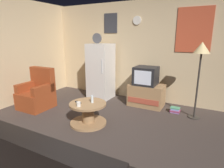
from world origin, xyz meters
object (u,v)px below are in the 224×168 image
(standing_lamp, at_px, (201,54))
(armchair, at_px, (37,94))
(wine_glass, at_px, (92,99))
(tv_stand, at_px, (146,95))
(fridge, at_px, (101,71))
(remote_control, at_px, (78,102))
(mug_ceramic_white, at_px, (79,104))
(coffee_table, at_px, (88,113))
(book_stack, at_px, (175,110))
(crt_tv, at_px, (146,76))

(standing_lamp, distance_m, armchair, 3.76)
(wine_glass, bearing_deg, tv_stand, 66.55)
(fridge, xyz_separation_m, tv_stand, (1.32, 0.00, -0.49))
(remote_control, bearing_deg, mug_ceramic_white, -30.84)
(armchair, bearing_deg, coffee_table, -5.73)
(tv_stand, relative_size, armchair, 0.87)
(book_stack, bearing_deg, crt_tv, 170.01)
(tv_stand, distance_m, remote_control, 1.83)
(armchair, relative_size, book_stack, 4.45)
(mug_ceramic_white, bearing_deg, book_stack, 47.59)
(coffee_table, height_order, mug_ceramic_white, mug_ceramic_white)
(coffee_table, distance_m, wine_glass, 0.31)
(tv_stand, height_order, wine_glass, wine_glass)
(remote_control, bearing_deg, tv_stand, 80.17)
(mug_ceramic_white, relative_size, remote_control, 0.60)
(remote_control, relative_size, book_stack, 0.69)
(book_stack, bearing_deg, mug_ceramic_white, -132.41)
(crt_tv, relative_size, book_stack, 2.50)
(tv_stand, bearing_deg, wine_glass, -113.45)
(remote_control, height_order, armchair, armchair)
(standing_lamp, relative_size, wine_glass, 10.60)
(crt_tv, bearing_deg, fridge, -179.98)
(standing_lamp, relative_size, coffee_table, 2.21)
(coffee_table, distance_m, remote_control, 0.30)
(coffee_table, relative_size, mug_ceramic_white, 8.00)
(fridge, xyz_separation_m, book_stack, (2.05, -0.13, -0.69))
(crt_tv, relative_size, mug_ceramic_white, 6.00)
(wine_glass, bearing_deg, coffee_table, -139.69)
(remote_control, relative_size, armchair, 0.16)
(wine_glass, bearing_deg, remote_control, -149.69)
(wine_glass, bearing_deg, crt_tv, 67.72)
(coffee_table, height_order, remote_control, remote_control)
(armchair, bearing_deg, book_stack, 22.01)
(wine_glass, xyz_separation_m, armchair, (-1.66, 0.10, -0.17))
(standing_lamp, bearing_deg, remote_control, -145.73)
(armchair, distance_m, book_stack, 3.28)
(crt_tv, relative_size, remote_control, 3.60)
(wine_glass, height_order, remote_control, wine_glass)
(fridge, relative_size, armchair, 1.84)
(fridge, relative_size, tv_stand, 2.11)
(coffee_table, bearing_deg, fridge, 112.18)
(fridge, relative_size, standing_lamp, 1.11)
(crt_tv, bearing_deg, tv_stand, 1.55)
(tv_stand, xyz_separation_m, book_stack, (0.73, -0.14, -0.21))
(mug_ceramic_white, distance_m, remote_control, 0.20)
(crt_tv, bearing_deg, remote_control, -117.58)
(tv_stand, relative_size, wine_glass, 5.60)
(fridge, xyz_separation_m, wine_glass, (0.69, -1.46, -0.24))
(standing_lamp, height_order, mug_ceramic_white, standing_lamp)
(fridge, height_order, book_stack, fridge)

